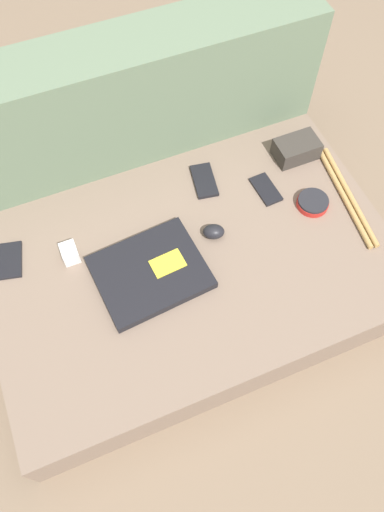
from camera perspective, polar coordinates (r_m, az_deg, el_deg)
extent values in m
plane|color=#7A6651|center=(1.54, 0.00, -3.22)|extent=(8.00, 8.00, 0.00)
cube|color=#7A6656|center=(1.47, 0.00, -1.88)|extent=(1.14, 0.74, 0.16)
cube|color=#60755B|center=(1.58, -6.76, 15.46)|extent=(1.14, 0.20, 0.53)
cube|color=black|center=(1.37, -4.86, -1.71)|extent=(0.31, 0.26, 0.03)
cube|color=yellow|center=(1.36, -2.75, -0.94)|extent=(0.09, 0.07, 0.00)
ellipsoid|color=black|center=(1.42, 2.49, 2.80)|extent=(0.07, 0.07, 0.04)
cylinder|color=red|center=(1.53, 13.61, 5.89)|extent=(0.09, 0.09, 0.02)
cylinder|color=#232328|center=(1.52, 13.71, 6.17)|extent=(0.09, 0.09, 0.01)
cube|color=black|center=(1.54, 8.43, 7.55)|extent=(0.06, 0.11, 0.01)
cube|color=black|center=(1.55, 1.40, 8.61)|extent=(0.08, 0.13, 0.01)
cube|color=black|center=(1.48, -20.00, -0.46)|extent=(0.08, 0.12, 0.01)
cube|color=#38332D|center=(1.63, 11.84, 11.90)|extent=(0.13, 0.09, 0.06)
cube|color=silver|center=(1.43, -13.80, 0.33)|extent=(0.04, 0.06, 0.05)
cylinder|color=tan|center=(1.57, 16.98, 6.51)|extent=(0.06, 0.37, 0.02)
cylinder|color=tan|center=(1.58, 17.59, 6.64)|extent=(0.06, 0.37, 0.02)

